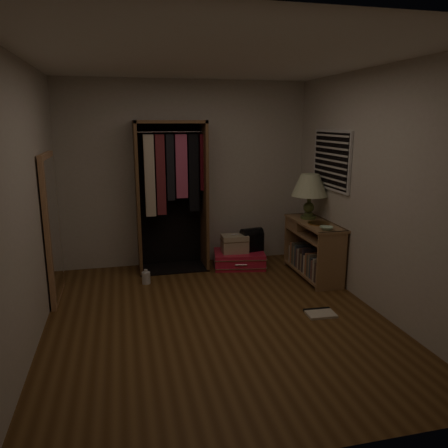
{
  "coord_description": "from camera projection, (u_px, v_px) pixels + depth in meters",
  "views": [
    {
      "loc": [
        -0.91,
        -4.15,
        2.04
      ],
      "look_at": [
        0.3,
        0.95,
        0.8
      ],
      "focal_mm": 35.0,
      "sensor_mm": 36.0,
      "label": 1
    }
  ],
  "objects": [
    {
      "name": "ground",
      "position": [
        217.0,
        319.0,
        4.6
      ],
      "size": [
        4.0,
        4.0,
        0.0
      ],
      "primitive_type": "plane",
      "color": "#543518",
      "rests_on": "ground"
    },
    {
      "name": "train_case",
      "position": [
        235.0,
        244.0,
        6.18
      ],
      "size": [
        0.38,
        0.27,
        0.27
      ],
      "rotation": [
        0.0,
        0.0,
        -0.04
      ],
      "color": "tan",
      "rests_on": "pink_suitcase"
    },
    {
      "name": "open_wardrobe",
      "position": [
        172.0,
        184.0,
        5.95
      ],
      "size": [
        0.98,
        0.5,
        2.05
      ],
      "color": "brown",
      "rests_on": "ground"
    },
    {
      "name": "white_jug",
      "position": [
        146.0,
        278.0,
        5.6
      ],
      "size": [
        0.14,
        0.14,
        0.19
      ],
      "rotation": [
        0.0,
        0.0,
        -0.38
      ],
      "color": "silver",
      "rests_on": "ground"
    },
    {
      "name": "floor_mirror",
      "position": [
        52.0,
        228.0,
        4.97
      ],
      "size": [
        0.06,
        0.8,
        1.7
      ],
      "color": "tan",
      "rests_on": "ground"
    },
    {
      "name": "ceramic_bowl",
      "position": [
        326.0,
        228.0,
        5.3
      ],
      "size": [
        0.21,
        0.21,
        0.04
      ],
      "primitive_type": "imported",
      "rotation": [
        0.0,
        0.0,
        -0.39
      ],
      "color": "#A5C5A4",
      "rests_on": "console_bookshelf"
    },
    {
      "name": "table_lamp",
      "position": [
        310.0,
        186.0,
        5.83
      ],
      "size": [
        0.55,
        0.55,
        0.6
      ],
      "rotation": [
        0.0,
        0.0,
        -0.15
      ],
      "color": "#3E4C25",
      "rests_on": "console_bookshelf"
    },
    {
      "name": "brass_tray",
      "position": [
        319.0,
        223.0,
        5.62
      ],
      "size": [
        0.33,
        0.33,
        0.02
      ],
      "rotation": [
        0.0,
        0.0,
        -0.25
      ],
      "color": "#A47B3F",
      "rests_on": "console_bookshelf"
    },
    {
      "name": "floor_book",
      "position": [
        320.0,
        313.0,
        4.73
      ],
      "size": [
        0.31,
        0.26,
        0.03
      ],
      "rotation": [
        0.0,
        0.0,
        -0.05
      ],
      "color": "beige",
      "rests_on": "ground"
    },
    {
      "name": "console_bookshelf",
      "position": [
        312.0,
        247.0,
        5.84
      ],
      "size": [
        0.42,
        1.12,
        0.75
      ],
      "color": "#906A46",
      "rests_on": "ground"
    },
    {
      "name": "pink_suitcase",
      "position": [
        239.0,
        259.0,
        6.25
      ],
      "size": [
        0.8,
        0.64,
        0.22
      ],
      "rotation": [
        0.0,
        0.0,
        -0.17
      ],
      "color": "red",
      "rests_on": "ground"
    },
    {
      "name": "black_bag",
      "position": [
        252.0,
        239.0,
        6.26
      ],
      "size": [
        0.33,
        0.24,
        0.33
      ],
      "rotation": [
        0.0,
        0.0,
        0.17
      ],
      "color": "black",
      "rests_on": "pink_suitcase"
    },
    {
      "name": "room_walls",
      "position": [
        223.0,
        177.0,
        4.32
      ],
      "size": [
        3.52,
        4.02,
        2.6
      ],
      "color": "beige",
      "rests_on": "ground"
    }
  ]
}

